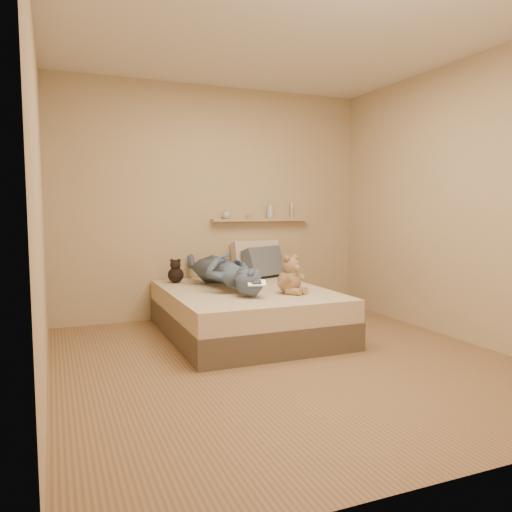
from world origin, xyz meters
name	(u,v)px	position (x,y,z in m)	size (l,w,h in m)	color
room	(287,200)	(0.00, 0.00, 1.30)	(3.80, 3.80, 3.80)	olive
bed	(245,312)	(0.00, 0.93, 0.22)	(1.50, 1.90, 0.45)	brown
game_console	(257,283)	(-0.10, 0.38, 0.59)	(0.17, 0.09, 0.05)	#B3B6BA
teddy_bear	(290,278)	(0.30, 0.54, 0.60)	(0.29, 0.30, 0.36)	tan
dark_plush	(176,272)	(-0.53, 1.58, 0.56)	(0.17, 0.17, 0.26)	black
pillow_cream	(256,259)	(0.46, 1.76, 0.65)	(0.55, 0.16, 0.40)	beige
pillow_grey	(264,262)	(0.50, 1.62, 0.62)	(0.50, 0.14, 0.34)	slate
person	(223,270)	(-0.16, 1.11, 0.62)	(0.53, 1.46, 0.35)	#475670
wall_shelf	(261,220)	(0.55, 1.84, 1.10)	(1.20, 0.12, 0.03)	tan
shelf_bottles	(255,212)	(0.48, 1.84, 1.20)	(0.91, 0.13, 0.21)	#B6BABF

